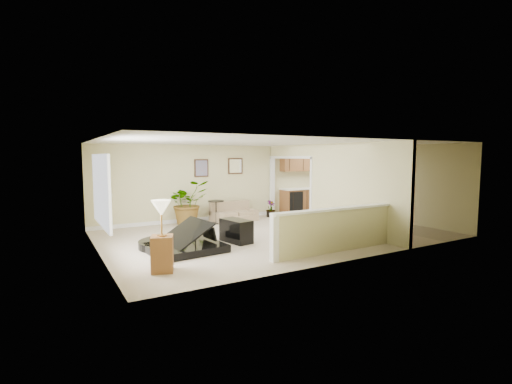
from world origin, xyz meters
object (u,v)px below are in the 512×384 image
accent_table (216,209)px  palm_plant (188,203)px  piano (181,223)px  lamp_stand (162,242)px  small_plant (271,210)px  piano_bench (236,231)px  loveseat (233,211)px

accent_table → palm_plant: (-0.82, 0.32, 0.21)m
palm_plant → piano: bearing=-112.4°
piano → lamp_stand: bearing=-126.3°
palm_plant → small_plant: 3.06m
accent_table → palm_plant: bearing=158.5°
piano → accent_table: 3.40m
piano_bench → small_plant: 4.02m
piano_bench → loveseat: bearing=64.7°
lamp_stand → loveseat: bearing=49.8°
piano → lamp_stand: (-0.82, -1.36, -0.06)m
piano_bench → lamp_stand: size_ratio=0.64×
piano_bench → small_plant: small_plant is taller
loveseat → small_plant: size_ratio=2.52×
piano → accent_table: piano is taller
palm_plant → small_plant: palm_plant is taller
piano → loveseat: bearing=40.9°
loveseat → accent_table: bearing=-167.4°
accent_table → lamp_stand: 4.98m
piano_bench → palm_plant: 2.98m
accent_table → palm_plant: 0.91m
accent_table → small_plant: size_ratio=1.25×
piano_bench → lamp_stand: 2.69m
piano → lamp_stand: size_ratio=1.52×
loveseat → lamp_stand: (-3.59, -4.25, 0.25)m
palm_plant → loveseat: bearing=-5.1°
accent_table → lamp_stand: size_ratio=0.55×
loveseat → palm_plant: size_ratio=1.06×
loveseat → palm_plant: (-1.53, 0.14, 0.37)m
piano_bench → loveseat: loveseat is taller
piano_bench → lamp_stand: lamp_stand is taller
small_plant → piano_bench: bearing=-134.7°
piano_bench → piano: bearing=-177.1°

